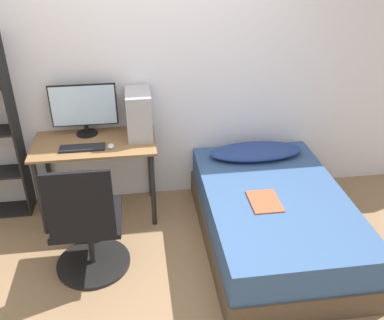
% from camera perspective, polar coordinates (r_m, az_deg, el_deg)
% --- Properties ---
extents(ground_plane, '(14.00, 14.00, 0.00)m').
position_cam_1_polar(ground_plane, '(3.40, -3.86, -17.63)').
color(ground_plane, '#846647').
extents(wall_back, '(8.00, 0.05, 2.50)m').
position_cam_1_polar(wall_back, '(3.97, -6.17, 11.15)').
color(wall_back, silver).
rests_on(wall_back, ground_plane).
extents(desk, '(1.08, 0.58, 0.77)m').
position_cam_1_polar(desk, '(3.93, -12.72, 0.73)').
color(desk, brown).
rests_on(desk, ground_plane).
extents(office_chair, '(0.60, 0.60, 1.03)m').
position_cam_1_polar(office_chair, '(3.42, -13.71, -9.33)').
color(office_chair, black).
rests_on(office_chair, ground_plane).
extents(bed, '(1.19, 1.82, 0.49)m').
position_cam_1_polar(bed, '(3.78, 10.81, -7.60)').
color(bed, '#4C3D2D').
rests_on(bed, ground_plane).
extents(pillow, '(0.90, 0.36, 0.11)m').
position_cam_1_polar(pillow, '(4.14, 8.51, 1.14)').
color(pillow, navy).
rests_on(pillow, bed).
extents(magazine, '(0.24, 0.32, 0.01)m').
position_cam_1_polar(magazine, '(3.52, 9.66, -5.45)').
color(magazine, '#B24C2D').
rests_on(magazine, bed).
extents(monitor, '(0.59, 0.20, 0.47)m').
position_cam_1_polar(monitor, '(3.94, -14.23, 6.79)').
color(monitor, black).
rests_on(monitor, desk).
extents(keyboard, '(0.38, 0.13, 0.02)m').
position_cam_1_polar(keyboard, '(3.78, -14.42, 1.58)').
color(keyboard, black).
rests_on(keyboard, desk).
extents(pc_tower, '(0.22, 0.38, 0.42)m').
position_cam_1_polar(pc_tower, '(3.84, -7.09, 6.11)').
color(pc_tower, '#99999E').
rests_on(pc_tower, desk).
extents(mouse, '(0.06, 0.09, 0.02)m').
position_cam_1_polar(mouse, '(3.75, -10.78, 1.83)').
color(mouse, silver).
rests_on(mouse, desk).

